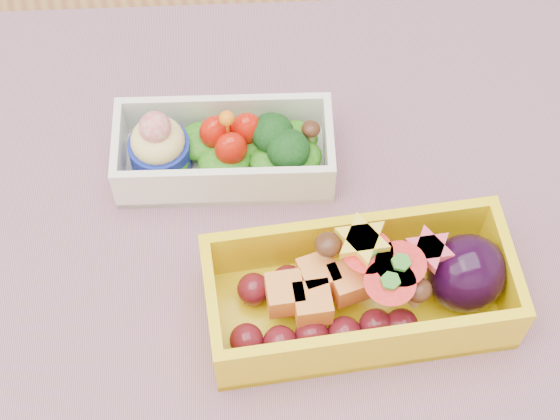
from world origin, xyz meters
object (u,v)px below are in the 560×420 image
object	(u,v)px
placemat	(271,247)
table	(289,305)
bento_white	(223,150)
bento_yellow	(367,290)

from	to	relation	value
placemat	table	bearing A→B (deg)	-1.40
placemat	bento_white	distance (m)	0.08
table	bento_white	bearing A→B (deg)	111.54
table	bento_white	size ratio (longest dim) A/B	7.39
placemat	bento_white	size ratio (longest dim) A/B	3.58
table	bento_yellow	distance (m)	0.15
table	placemat	bearing A→B (deg)	178.60
placemat	bento_yellow	size ratio (longest dim) A/B	2.90
bento_yellow	placemat	bearing A→B (deg)	133.86
table	bento_yellow	bearing A→B (deg)	-62.19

